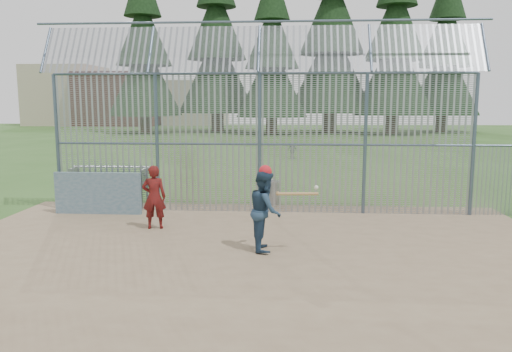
# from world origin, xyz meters

# --- Properties ---
(ground) EXTENTS (120.00, 120.00, 0.00)m
(ground) POSITION_xyz_m (0.00, 0.00, 0.00)
(ground) COLOR #2D511E
(ground) RESTS_ON ground
(dirt_infield) EXTENTS (14.00, 10.00, 0.02)m
(dirt_infield) POSITION_xyz_m (0.00, -0.50, 0.01)
(dirt_infield) COLOR #756047
(dirt_infield) RESTS_ON ground
(dugout_wall) EXTENTS (2.50, 0.12, 1.20)m
(dugout_wall) POSITION_xyz_m (-4.60, 2.90, 0.62)
(dugout_wall) COLOR #38566B
(dugout_wall) RESTS_ON dirt_infield
(batter) EXTENTS (0.74, 0.91, 1.74)m
(batter) POSITION_xyz_m (0.36, -0.27, 0.89)
(batter) COLOR #22374F
(batter) RESTS_ON dirt_infield
(onlooker) EXTENTS (0.64, 0.47, 1.62)m
(onlooker) POSITION_xyz_m (-2.54, 1.38, 0.83)
(onlooker) COLOR maroon
(onlooker) RESTS_ON dirt_infield
(bg_kid_seated) EXTENTS (0.62, 0.49, 0.99)m
(bg_kid_seated) POSITION_xyz_m (1.01, 17.27, 0.49)
(bg_kid_seated) COLOR slate
(bg_kid_seated) RESTS_ON ground
(batting_gear) EXTENTS (1.27, 0.36, 0.63)m
(batting_gear) POSITION_xyz_m (0.49, -0.30, 1.66)
(batting_gear) COLOR red
(batting_gear) RESTS_ON ground
(trash_can) EXTENTS (0.56, 0.56, 0.82)m
(trash_can) POSITION_xyz_m (0.32, 4.71, 0.38)
(trash_can) COLOR gray
(trash_can) RESTS_ON ground
(bleacher) EXTENTS (3.00, 0.95, 0.72)m
(bleacher) POSITION_xyz_m (-6.04, 7.64, 0.41)
(bleacher) COLOR gray
(bleacher) RESTS_ON ground
(backstop_fence) EXTENTS (20.09, 0.81, 5.30)m
(backstop_fence) POSITION_xyz_m (1.81, 3.43, 2.36)
(backstop_fence) COLOR #47566B
(backstop_fence) RESTS_ON ground
(conifer_row) EXTENTS (38.48, 12.26, 20.20)m
(conifer_row) POSITION_xyz_m (1.93, 41.51, 10.83)
(conifer_row) COLOR #332319
(conifer_row) RESTS_ON ground
(distant_buildings) EXTENTS (26.50, 10.50, 8.00)m
(distant_buildings) POSITION_xyz_m (-23.18, 56.49, 3.60)
(distant_buildings) COLOR brown
(distant_buildings) RESTS_ON ground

